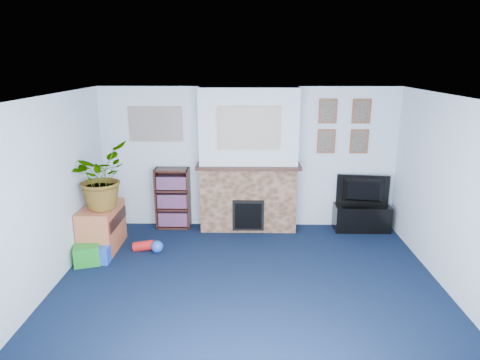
{
  "coord_description": "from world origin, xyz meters",
  "views": [
    {
      "loc": [
        -0.02,
        -4.85,
        2.81
      ],
      "look_at": [
        -0.12,
        0.98,
        1.17
      ],
      "focal_mm": 32.0,
      "sensor_mm": 36.0,
      "label": 1
    }
  ],
  "objects_px": {
    "television": "(363,191)",
    "sideboard": "(102,227)",
    "tv_stand": "(361,217)",
    "bookshelf": "(173,199)"
  },
  "relations": [
    {
      "from": "tv_stand",
      "to": "television",
      "type": "bearing_deg",
      "value": 90.0
    },
    {
      "from": "bookshelf",
      "to": "television",
      "type": "bearing_deg",
      "value": -1.0
    },
    {
      "from": "television",
      "to": "sideboard",
      "type": "bearing_deg",
      "value": 18.28
    },
    {
      "from": "tv_stand",
      "to": "bookshelf",
      "type": "bearing_deg",
      "value": 178.64
    },
    {
      "from": "tv_stand",
      "to": "bookshelf",
      "type": "xyz_separation_m",
      "value": [
        -3.23,
        0.08,
        0.28
      ]
    },
    {
      "from": "tv_stand",
      "to": "bookshelf",
      "type": "relative_size",
      "value": 0.88
    },
    {
      "from": "sideboard",
      "to": "bookshelf",
      "type": "bearing_deg",
      "value": 43.41
    },
    {
      "from": "bookshelf",
      "to": "tv_stand",
      "type": "bearing_deg",
      "value": -1.36
    },
    {
      "from": "television",
      "to": "sideboard",
      "type": "xyz_separation_m",
      "value": [
        -4.17,
        -0.84,
        -0.34
      ]
    },
    {
      "from": "television",
      "to": "sideboard",
      "type": "distance_m",
      "value": 4.27
    }
  ]
}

